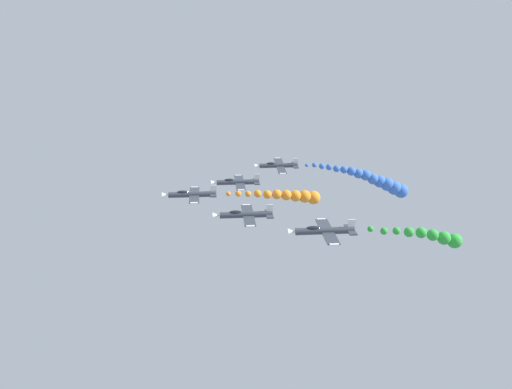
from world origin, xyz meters
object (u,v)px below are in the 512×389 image
at_px(airplane_left_inner, 245,215).
at_px(airplane_right_inner, 237,182).
at_px(airplane_lead, 191,194).
at_px(airplane_right_outer, 278,165).
at_px(airplane_left_outer, 324,231).

relative_size(airplane_left_inner, airplane_right_inner, 1.00).
height_order(airplane_lead, airplane_right_outer, airplane_right_outer).
distance_m(airplane_lead, airplane_left_outer, 31.67).
bearing_deg(airplane_left_inner, airplane_lead, 38.05).
xyz_separation_m(airplane_left_inner, airplane_right_inner, (23.91, -0.09, 0.12)).
height_order(airplane_lead, airplane_left_outer, airplane_left_outer).
distance_m(airplane_left_inner, airplane_right_outer, 37.89).
bearing_deg(airplane_left_outer, airplane_right_outer, 0.65).
distance_m(airplane_left_outer, airplane_right_outer, 48.60).
xyz_separation_m(airplane_lead, airplane_right_outer, (24.41, -19.90, 0.30)).
distance_m(airplane_lead, airplane_right_outer, 31.49).
height_order(airplane_right_inner, airplane_left_outer, airplane_left_outer).
height_order(airplane_left_inner, airplane_right_inner, airplane_right_inner).
bearing_deg(airplane_left_inner, airplane_right_outer, -16.13).
relative_size(airplane_lead, airplane_right_inner, 1.00).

